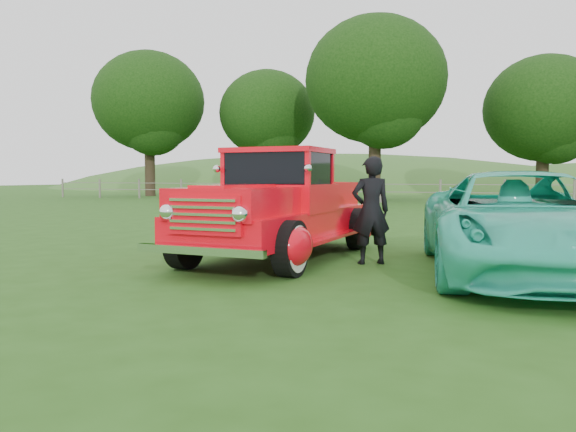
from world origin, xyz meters
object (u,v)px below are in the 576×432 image
(tree_mid_west, at_px, (267,114))
(tree_near_west, at_px, (376,80))
(tree_far_west, at_px, (149,102))
(teal_sedan, at_px, (520,223))
(red_pickup, at_px, (280,210))
(man, at_px, (371,210))
(tree_near_east, at_px, (544,109))

(tree_mid_west, bearing_deg, tree_near_west, -20.56)
(tree_far_west, relative_size, teal_sedan, 1.95)
(red_pickup, bearing_deg, man, 0.83)
(tree_mid_west, bearing_deg, teal_sedan, -60.31)
(teal_sedan, xyz_separation_m, man, (-2.09, 0.26, 0.11))
(tree_near_east, relative_size, teal_sedan, 1.64)
(tree_mid_west, xyz_separation_m, man, (13.16, -26.49, -4.73))
(red_pickup, distance_m, teal_sedan, 3.61)
(tree_mid_west, distance_m, red_pickup, 29.30)
(teal_sedan, distance_m, man, 2.11)
(tree_mid_west, height_order, tree_near_west, tree_near_west)
(tree_far_west, bearing_deg, tree_mid_west, 14.04)
(tree_near_west, distance_m, teal_sedan, 25.57)
(tree_near_west, xyz_separation_m, tree_near_east, (9.00, 4.00, -1.55))
(tree_near_east, bearing_deg, tree_far_west, -173.16)
(tree_near_east, relative_size, red_pickup, 1.65)
(man, bearing_deg, teal_sedan, 142.62)
(tree_near_west, height_order, teal_sedan, tree_near_west)
(tree_near_west, relative_size, man, 6.38)
(tree_far_west, distance_m, man, 32.86)
(tree_near_east, xyz_separation_m, red_pickup, (-5.34, -27.45, -4.45))
(tree_mid_west, relative_size, tree_near_west, 0.81)
(tree_near_east, bearing_deg, red_pickup, -101.00)
(tree_far_west, bearing_deg, man, -49.17)
(man, bearing_deg, red_pickup, -31.66)
(tree_far_west, distance_m, red_pickup, 31.89)
(tree_far_west, height_order, man, tree_far_west)
(red_pickup, xyz_separation_m, man, (1.50, -0.04, 0.02))
(tree_near_east, xyz_separation_m, teal_sedan, (-1.74, -27.75, -4.54))
(tree_near_west, bearing_deg, tree_mid_west, 159.44)
(tree_near_west, xyz_separation_m, teal_sedan, (7.26, -23.75, -6.09))
(tree_mid_west, relative_size, man, 5.18)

